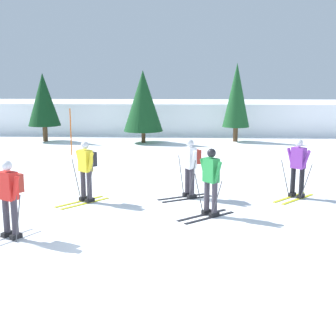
{
  "coord_description": "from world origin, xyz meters",
  "views": [
    {
      "loc": [
        0.62,
        -8.71,
        3.39
      ],
      "look_at": [
        0.01,
        3.86,
        0.9
      ],
      "focal_mm": 48.48,
      "sensor_mm": 36.0,
      "label": 1
    }
  ],
  "objects_px": {
    "skier_yellow": "(86,168)",
    "skier_purple": "(298,167)",
    "conifer_far_centre": "(143,101)",
    "skier_white": "(190,165)",
    "trail_marker_pole": "(71,132)",
    "conifer_far_left": "(43,100)",
    "conifer_far_right": "(237,95)",
    "skier_green": "(211,180)",
    "skier_red": "(10,195)"
  },
  "relations": [
    {
      "from": "skier_red",
      "to": "conifer_far_centre",
      "type": "distance_m",
      "value": 15.06
    },
    {
      "from": "skier_yellow",
      "to": "conifer_far_centre",
      "type": "height_order",
      "value": "conifer_far_centre"
    },
    {
      "from": "conifer_far_right",
      "to": "conifer_far_left",
      "type": "bearing_deg",
      "value": -177.54
    },
    {
      "from": "trail_marker_pole",
      "to": "conifer_far_left",
      "type": "height_order",
      "value": "conifer_far_left"
    },
    {
      "from": "skier_white",
      "to": "conifer_far_right",
      "type": "distance_m",
      "value": 12.42
    },
    {
      "from": "skier_green",
      "to": "trail_marker_pole",
      "type": "height_order",
      "value": "trail_marker_pole"
    },
    {
      "from": "skier_yellow",
      "to": "trail_marker_pole",
      "type": "distance_m",
      "value": 8.14
    },
    {
      "from": "trail_marker_pole",
      "to": "conifer_far_centre",
      "type": "xyz_separation_m",
      "value": [
        2.82,
        4.19,
        1.18
      ]
    },
    {
      "from": "trail_marker_pole",
      "to": "conifer_far_centre",
      "type": "height_order",
      "value": "conifer_far_centre"
    },
    {
      "from": "skier_green",
      "to": "conifer_far_right",
      "type": "distance_m",
      "value": 14.06
    },
    {
      "from": "skier_purple",
      "to": "conifer_far_right",
      "type": "height_order",
      "value": "conifer_far_right"
    },
    {
      "from": "skier_white",
      "to": "skier_red",
      "type": "bearing_deg",
      "value": -136.88
    },
    {
      "from": "skier_purple",
      "to": "skier_white",
      "type": "bearing_deg",
      "value": -177.66
    },
    {
      "from": "skier_red",
      "to": "skier_purple",
      "type": "relative_size",
      "value": 1.0
    },
    {
      "from": "skier_red",
      "to": "trail_marker_pole",
      "type": "xyz_separation_m",
      "value": [
        -1.5,
        10.76,
        0.09
      ]
    },
    {
      "from": "skier_white",
      "to": "conifer_far_centre",
      "type": "relative_size",
      "value": 0.45
    },
    {
      "from": "skier_purple",
      "to": "conifer_far_right",
      "type": "bearing_deg",
      "value": 92.89
    },
    {
      "from": "skier_white",
      "to": "trail_marker_pole",
      "type": "relative_size",
      "value": 0.82
    },
    {
      "from": "skier_red",
      "to": "skier_yellow",
      "type": "distance_m",
      "value": 3.15
    },
    {
      "from": "skier_purple",
      "to": "trail_marker_pole",
      "type": "distance_m",
      "value": 10.97
    },
    {
      "from": "skier_purple",
      "to": "conifer_far_centre",
      "type": "height_order",
      "value": "conifer_far_centre"
    },
    {
      "from": "skier_purple",
      "to": "skier_white",
      "type": "distance_m",
      "value": 3.07
    },
    {
      "from": "conifer_far_left",
      "to": "conifer_far_centre",
      "type": "distance_m",
      "value": 5.44
    },
    {
      "from": "skier_yellow",
      "to": "skier_purple",
      "type": "height_order",
      "value": "same"
    },
    {
      "from": "conifer_far_right",
      "to": "conifer_far_centre",
      "type": "xyz_separation_m",
      "value": [
        -4.98,
        -0.71,
        -0.27
      ]
    },
    {
      "from": "skier_green",
      "to": "trail_marker_pole",
      "type": "xyz_separation_m",
      "value": [
        -5.84,
        8.93,
        0.13
      ]
    },
    {
      "from": "skier_white",
      "to": "trail_marker_pole",
      "type": "distance_m",
      "value": 8.94
    },
    {
      "from": "skier_yellow",
      "to": "skier_purple",
      "type": "xyz_separation_m",
      "value": [
        5.95,
        0.71,
        -0.04
      ]
    },
    {
      "from": "skier_red",
      "to": "skier_purple",
      "type": "distance_m",
      "value": 7.84
    },
    {
      "from": "skier_white",
      "to": "trail_marker_pole",
      "type": "bearing_deg",
      "value": 126.67
    },
    {
      "from": "skier_yellow",
      "to": "conifer_far_centre",
      "type": "relative_size",
      "value": 0.45
    },
    {
      "from": "trail_marker_pole",
      "to": "conifer_far_left",
      "type": "xyz_separation_m",
      "value": [
        -2.61,
        4.46,
        1.22
      ]
    },
    {
      "from": "skier_red",
      "to": "conifer_far_left",
      "type": "relative_size",
      "value": 0.46
    },
    {
      "from": "skier_green",
      "to": "skier_yellow",
      "type": "relative_size",
      "value": 1.0
    },
    {
      "from": "conifer_far_right",
      "to": "conifer_far_centre",
      "type": "distance_m",
      "value": 5.04
    },
    {
      "from": "skier_red",
      "to": "skier_purple",
      "type": "bearing_deg",
      "value": 28.29
    },
    {
      "from": "skier_yellow",
      "to": "skier_green",
      "type": "bearing_deg",
      "value": -19.19
    },
    {
      "from": "conifer_far_right",
      "to": "conifer_far_centre",
      "type": "relative_size",
      "value": 1.1
    },
    {
      "from": "trail_marker_pole",
      "to": "skier_white",
      "type": "bearing_deg",
      "value": -53.33
    },
    {
      "from": "skier_green",
      "to": "skier_white",
      "type": "height_order",
      "value": "same"
    },
    {
      "from": "skier_green",
      "to": "skier_red",
      "type": "bearing_deg",
      "value": -157.13
    },
    {
      "from": "skier_yellow",
      "to": "conifer_far_left",
      "type": "relative_size",
      "value": 0.46
    },
    {
      "from": "trail_marker_pole",
      "to": "conifer_far_right",
      "type": "distance_m",
      "value": 9.33
    },
    {
      "from": "skier_purple",
      "to": "conifer_far_centre",
      "type": "relative_size",
      "value": 0.45
    },
    {
      "from": "skier_white",
      "to": "conifer_far_right",
      "type": "bearing_deg",
      "value": 78.46
    },
    {
      "from": "trail_marker_pole",
      "to": "skier_yellow",
      "type": "bearing_deg",
      "value": -72.4
    },
    {
      "from": "skier_red",
      "to": "conifer_far_centre",
      "type": "height_order",
      "value": "conifer_far_centre"
    },
    {
      "from": "skier_white",
      "to": "conifer_far_left",
      "type": "relative_size",
      "value": 0.46
    },
    {
      "from": "skier_purple",
      "to": "conifer_far_centre",
      "type": "bearing_deg",
      "value": 116.43
    },
    {
      "from": "skier_red",
      "to": "conifer_far_right",
      "type": "distance_m",
      "value": 16.96
    }
  ]
}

